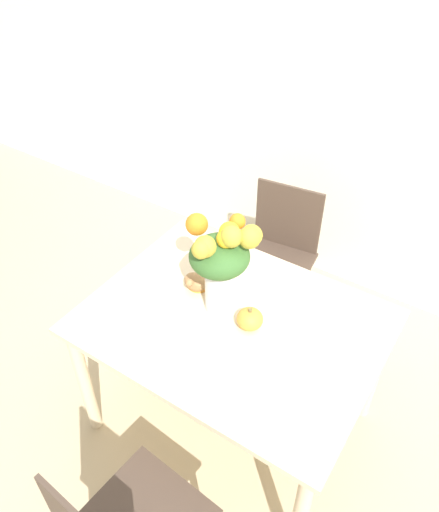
{
  "coord_description": "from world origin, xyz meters",
  "views": [
    {
      "loc": [
        0.77,
        -1.28,
        2.38
      ],
      "look_at": [
        -0.09,
        0.03,
        1.06
      ],
      "focal_mm": 35.0,
      "sensor_mm": 36.0,
      "label": 1
    }
  ],
  "objects": [
    {
      "name": "wall_back",
      "position": [
        0.0,
        1.4,
        1.35
      ],
      "size": [
        8.0,
        0.06,
        2.7
      ],
      "color": "silver",
      "rests_on": "ground_plane"
    },
    {
      "name": "flower_vase",
      "position": [
        -0.09,
        0.04,
        1.04
      ],
      "size": [
        0.34,
        0.35,
        0.47
      ],
      "color": "silver",
      "rests_on": "dining_table"
    },
    {
      "name": "dining_table",
      "position": [
        0.0,
        0.0,
        0.66
      ],
      "size": [
        1.27,
        0.96,
        0.77
      ],
      "color": "beige",
      "rests_on": "ground_plane"
    },
    {
      "name": "pumpkin",
      "position": [
        0.08,
        0.01,
        0.81
      ],
      "size": [
        0.11,
        0.11,
        0.1
      ],
      "color": "gold",
      "rests_on": "dining_table"
    },
    {
      "name": "dining_chair_near_window",
      "position": [
        -0.19,
        0.81,
        0.47
      ],
      "size": [
        0.47,
        0.47,
        0.89
      ],
      "rotation": [
        0.0,
        0.0,
        0.12
      ],
      "color": "#47382D",
      "rests_on": "ground_plane"
    },
    {
      "name": "ground_plane",
      "position": [
        0.0,
        0.0,
        0.0
      ],
      "size": [
        12.0,
        12.0,
        0.0
      ],
      "primitive_type": "plane",
      "color": "tan"
    },
    {
      "name": "turkey_figurine",
      "position": [
        -0.25,
        0.09,
        0.81
      ],
      "size": [
        0.11,
        0.15,
        0.09
      ],
      "color": "#A87A4C",
      "rests_on": "dining_table"
    }
  ]
}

